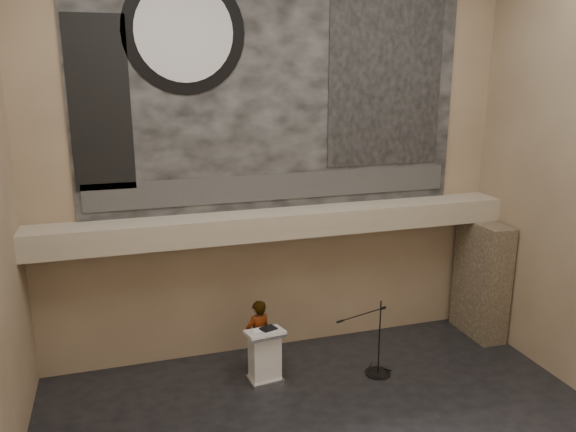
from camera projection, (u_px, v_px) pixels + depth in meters
name	position (u px, v px, depth m)	size (l,w,h in m)	color
wall_back	(277.00, 158.00, 11.63)	(10.00, 0.02, 8.50)	#7D674F
wall_front	(568.00, 313.00, 4.24)	(10.00, 0.02, 8.50)	#7D674F
soffit	(282.00, 223.00, 11.59)	(10.00, 0.80, 0.50)	gray
sprinkler_left	(206.00, 243.00, 11.16)	(0.04, 0.04, 0.06)	#B2893D
sprinkler_right	(367.00, 229.00, 12.16)	(0.04, 0.04, 0.06)	#B2893D
banner	(277.00, 86.00, 11.23)	(8.00, 0.05, 5.00)	black
banner_text_strip	(278.00, 187.00, 11.72)	(7.76, 0.02, 0.55)	#2F2F2F
banner_clock_rim	(184.00, 32.00, 10.43)	(2.30, 2.30, 0.02)	black
banner_clock_face	(184.00, 32.00, 10.41)	(1.84, 1.84, 0.02)	silver
banner_building_print	(386.00, 80.00, 11.85)	(2.60, 0.02, 3.60)	black
banner_brick_print	(100.00, 105.00, 10.31)	(1.10, 0.02, 3.20)	black
stone_pier	(481.00, 279.00, 12.91)	(0.60, 1.40, 2.70)	#463A2B
lectern	(265.00, 356.00, 11.07)	(0.78, 0.60, 1.14)	silver
binder	(268.00, 329.00, 10.96)	(0.29, 0.23, 0.04)	black
papers	(259.00, 332.00, 10.87)	(0.22, 0.31, 0.01)	white
speaker_person	(258.00, 336.00, 11.38)	(0.57, 0.37, 1.56)	white
mic_stand	(377.00, 364.00, 11.39)	(1.31, 0.58, 1.61)	black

